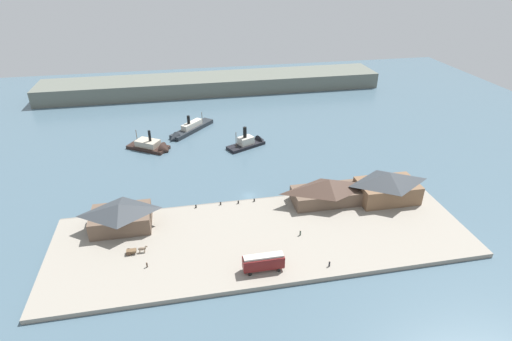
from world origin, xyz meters
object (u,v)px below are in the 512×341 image
pedestrian_walking_west (329,264)px  ferry_moored_west (153,147)px  ferry_shed_customs_shed (328,190)px  ferry_shed_east_terminal (121,216)px  mooring_post_center_west (254,200)px  mooring_post_east (221,203)px  pedestrian_near_west_shed (147,265)px  mooring_post_west (196,206)px  ferry_moored_east (188,130)px  pedestrian_near_cart (300,233)px  ferry_approaching_west (250,142)px  horse_cart (136,250)px  ferry_shed_west_terminal (388,186)px  street_tram (263,262)px  mooring_post_center_east (238,202)px

pedestrian_walking_west → ferry_moored_west: ferry_moored_west is taller
ferry_shed_customs_shed → pedestrian_walking_west: 28.87m
ferry_shed_east_terminal → mooring_post_center_west: size_ratio=17.79×
mooring_post_center_west → mooring_post_east: (-10.18, 0.11, 0.00)m
mooring_post_center_west → ferry_moored_west: ferry_moored_west is taller
pedestrian_near_west_shed → mooring_post_west: (13.06, 23.34, -0.24)m
mooring_post_west → ferry_moored_east: ferry_moored_east is taller
ferry_shed_east_terminal → pedestrian_walking_west: 56.52m
ferry_moored_west → ferry_moored_east: size_ratio=0.82×
pedestrian_near_cart → mooring_post_center_west: pedestrian_near_cart is taller
pedestrian_walking_west → ferry_approaching_west: ferry_approaching_west is taller
mooring_post_west → ferry_approaching_west: bearing=60.4°
ferry_shed_customs_shed → pedestrian_near_cart: bearing=-131.4°
horse_cart → ferry_approaching_west: ferry_approaching_west is taller
mooring_post_east → ferry_moored_east: size_ratio=0.04×
ferry_approaching_west → ferry_moored_east: size_ratio=0.78×
pedestrian_near_cart → ferry_approaching_west: bearing=92.5°
mooring_post_center_west → ferry_moored_west: bearing=124.4°
ferry_shed_west_terminal → mooring_post_west: ferry_shed_west_terminal is taller
ferry_moored_west → pedestrian_near_cart: bearing=-57.9°
ferry_shed_west_terminal → pedestrian_walking_west: size_ratio=11.19×
pedestrian_near_west_shed → ferry_moored_east: 83.57m
street_tram → ferry_approaching_west: (9.79, 71.66, -2.42)m
street_tram → pedestrian_walking_west: street_tram is taller
ferry_moored_west → ferry_moored_east: bearing=45.0°
pedestrian_near_cart → mooring_post_center_east: pedestrian_near_cart is taller
pedestrian_near_cart → mooring_post_east: bearing=135.8°
ferry_shed_customs_shed → ferry_approaching_west: (-15.18, 46.20, -3.77)m
ferry_approaching_west → ferry_shed_east_terminal: bearing=-132.9°
ferry_approaching_west → mooring_post_west: bearing=-119.6°
ferry_shed_west_terminal → pedestrian_near_west_shed: 72.35m
ferry_shed_customs_shed → mooring_post_center_west: 22.21m
street_tram → mooring_post_center_west: (3.45, 29.71, -2.13)m
ferry_moored_east → mooring_post_west: bearing=-90.3°
ferry_shed_west_terminal → pedestrian_near_cart: 33.27m
ferry_shed_east_terminal → mooring_post_east: size_ratio=17.79×
mooring_post_west → ferry_approaching_west: size_ratio=0.05×
street_tram → mooring_post_center_west: bearing=83.4°
ferry_shed_east_terminal → pedestrian_near_cart: (46.78, -12.86, -2.96)m
pedestrian_near_west_shed → mooring_post_center_east: pedestrian_near_west_shed is taller
horse_cart → mooring_post_west: horse_cart is taller
street_tram → pedestrian_near_cart: bearing=42.1°
ferry_moored_west → mooring_post_center_east: bearing=-60.1°
mooring_post_east → mooring_post_west: bearing=-178.7°
street_tram → pedestrian_near_west_shed: 27.90m
ferry_shed_east_terminal → ferry_shed_customs_shed: ferry_shed_customs_shed is taller
mooring_post_east → ferry_shed_west_terminal: bearing=-7.3°
mooring_post_center_east → ferry_approaching_west: size_ratio=0.05×
ferry_shed_east_terminal → mooring_post_center_east: ferry_shed_east_terminal is taller
mooring_post_west → mooring_post_east: bearing=1.3°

